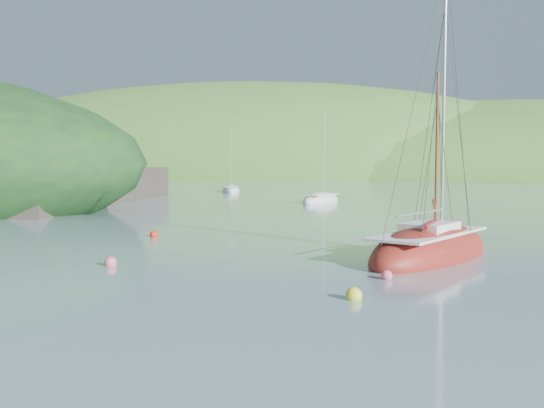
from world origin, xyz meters
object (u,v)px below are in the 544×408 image
(distant_sloop_a, at_px, (321,201))
(distant_sloop_c, at_px, (231,191))
(sloop_red, at_px, (431,252))
(daysailer_white, at_px, (432,254))

(distant_sloop_a, height_order, distant_sloop_c, distant_sloop_a)
(distant_sloop_c, bearing_deg, distant_sloop_a, -71.01)
(sloop_red, relative_size, distant_sloop_c, 1.38)
(daysailer_white, relative_size, distant_sloop_c, 0.85)
(sloop_red, distance_m, distant_sloop_c, 61.12)
(sloop_red, xyz_separation_m, distant_sloop_c, (-28.09, 54.28, -0.07))
(daysailer_white, bearing_deg, distant_sloop_a, 117.12)
(daysailer_white, relative_size, distant_sloop_a, 0.84)
(sloop_red, bearing_deg, daysailer_white, -8.71)
(sloop_red, relative_size, distant_sloop_a, 1.37)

